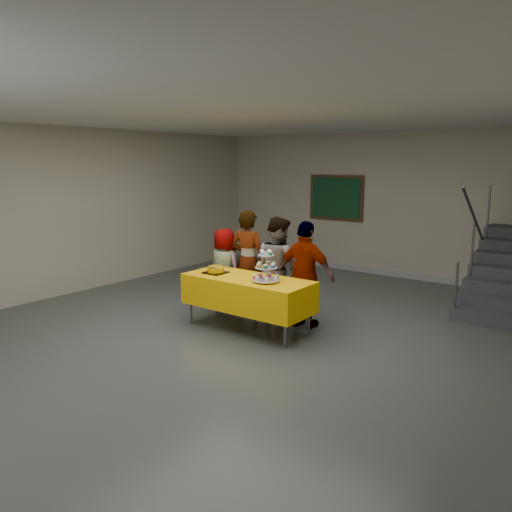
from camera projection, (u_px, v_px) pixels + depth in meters
The scene contains 9 objects.
room_shell at pixel (236, 181), 6.38m from camera, with size 10.00×10.04×3.02m.
bake_table at pixel (248, 292), 7.08m from camera, with size 1.88×0.78×0.77m.
cupcake_stand at pixel (266, 269), 6.74m from camera, with size 0.38×0.38×0.44m.
bear_cake at pixel (216, 269), 7.31m from camera, with size 0.32×0.36×0.12m.
schoolchild_a at pixel (225, 269), 8.13m from camera, with size 0.65×0.42×1.33m, color slate.
schoolchild_b at pixel (248, 261), 7.97m from camera, with size 0.60×0.39×1.64m, color slate.
schoolchild_c at pixel (278, 268), 7.61m from camera, with size 0.76×0.60×1.57m, color slate.
schoolchild_d at pixel (306, 275), 7.16m from camera, with size 0.91×0.38×1.56m, color slate.
noticeboard at pixel (336, 198), 11.05m from camera, with size 1.30×0.05×1.00m.
Camera 1 is at (4.08, -4.97, 2.37)m, focal length 35.00 mm.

